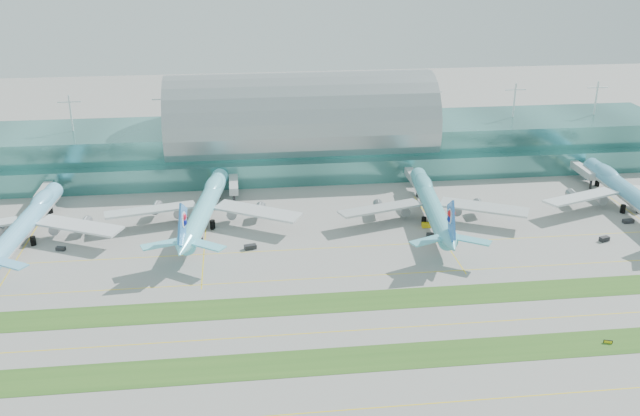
{
  "coord_description": "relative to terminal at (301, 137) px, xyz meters",
  "views": [
    {
      "loc": [
        -28.32,
        -182.16,
        105.91
      ],
      "look_at": [
        0.0,
        55.0,
        9.0
      ],
      "focal_mm": 40.0,
      "sensor_mm": 36.0,
      "label": 1
    }
  ],
  "objects": [
    {
      "name": "gse_f",
      "position": [
        39.11,
        -84.35,
        -13.46
      ],
      "size": [
        3.85,
        2.25,
        1.54
      ],
      "primitive_type": "cube",
      "rotation": [
        0.0,
        0.0,
        -0.12
      ],
      "color": "black",
      "rests_on": "ground"
    },
    {
      "name": "taxiway_sign_east",
      "position": [
        68.14,
        -157.35,
        -13.73
      ],
      "size": [
        2.3,
        1.02,
        1.0
      ],
      "rotation": [
        0.0,
        0.0,
        -0.35
      ],
      "color": "black",
      "rests_on": "ground"
    },
    {
      "name": "gse_e",
      "position": [
        39.61,
        -75.24,
        -13.36
      ],
      "size": [
        3.54,
        2.08,
        1.74
      ],
      "primitive_type": "cube",
      "rotation": [
        0.0,
        0.0,
        -0.04
      ],
      "color": "gold",
      "rests_on": "ground"
    },
    {
      "name": "terminal",
      "position": [
        0.0,
        0.0,
        0.0
      ],
      "size": [
        340.0,
        69.1,
        36.0
      ],
      "color": "#3D7A75",
      "rests_on": "ground"
    },
    {
      "name": "gse_d",
      "position": [
        -25.82,
        -86.37,
        -13.44
      ],
      "size": [
        4.5,
        2.93,
        1.57
      ],
      "primitive_type": "cube",
      "rotation": [
        0.0,
        0.0,
        0.24
      ],
      "color": "black",
      "rests_on": "ground"
    },
    {
      "name": "airliner_b",
      "position": [
        -41.67,
        -61.94,
        -7.14
      ],
      "size": [
        72.75,
        83.35,
        22.99
      ],
      "rotation": [
        0.0,
        0.0,
        -0.15
      ],
      "color": "#6EE0F3",
      "rests_on": "ground"
    },
    {
      "name": "gse_b",
      "position": [
        -90.85,
        -79.82,
        -13.58
      ],
      "size": [
        3.41,
        2.27,
        1.3
      ],
      "primitive_type": "cube",
      "rotation": [
        0.0,
        0.0,
        -0.24
      ],
      "color": "black",
      "rests_on": "ground"
    },
    {
      "name": "gse_g",
      "position": [
        99.19,
        -94.66,
        -13.42
      ],
      "size": [
        3.92,
        2.84,
        1.61
      ],
      "primitive_type": "cube",
      "rotation": [
        0.0,
        0.0,
        0.3
      ],
      "color": "black",
      "rests_on": "ground"
    },
    {
      "name": "airliner_d",
      "position": [
        122.5,
        -65.95,
        -7.22
      ],
      "size": [
        72.65,
        82.49,
        22.71
      ],
      "rotation": [
        0.0,
        0.0,
        -0.04
      ],
      "color": "#5FADD2",
      "rests_on": "ground"
    },
    {
      "name": "ground",
      "position": [
        -0.01,
        -128.79,
        -14.23
      ],
      "size": [
        700.0,
        700.0,
        0.0
      ],
      "primitive_type": "plane",
      "color": "gray",
      "rests_on": "ground"
    },
    {
      "name": "grass_strip_far",
      "position": [
        -0.01,
        -126.79,
        -14.19
      ],
      "size": [
        420.0,
        12.0,
        0.08
      ],
      "primitive_type": "cube",
      "color": "#2D591E",
      "rests_on": "ground"
    },
    {
      "name": "grass_strip_near",
      "position": [
        -0.01,
        -156.79,
        -14.19
      ],
      "size": [
        420.0,
        12.0,
        0.08
      ],
      "primitive_type": "cube",
      "color": "#2D591E",
      "rests_on": "ground"
    },
    {
      "name": "taxiline_a",
      "position": [
        -0.01,
        -176.79,
        -14.22
      ],
      "size": [
        420.0,
        0.35,
        0.01
      ],
      "primitive_type": "cube",
      "color": "yellow",
      "rests_on": "ground"
    },
    {
      "name": "taxiline_c",
      "position": [
        -0.01,
        -110.79,
        -14.22
      ],
      "size": [
        420.0,
        0.35,
        0.01
      ],
      "primitive_type": "cube",
      "color": "yellow",
      "rests_on": "ground"
    },
    {
      "name": "airliner_c",
      "position": [
        42.75,
        -69.01,
        -7.31
      ],
      "size": [
        71.48,
        81.5,
        22.42
      ],
      "rotation": [
        0.0,
        0.0,
        -0.09
      ],
      "color": "#5BBBCA",
      "rests_on": "ground"
    },
    {
      "name": "gse_c",
      "position": [
        -44.1,
        -78.16,
        -13.51
      ],
      "size": [
        3.74,
        2.53,
        1.44
      ],
      "primitive_type": "cube",
      "rotation": [
        0.0,
        0.0,
        0.2
      ],
      "color": "black",
      "rests_on": "ground"
    },
    {
      "name": "taxiline_b",
      "position": [
        -0.01,
        -142.79,
        -14.22
      ],
      "size": [
        420.0,
        0.35,
        0.01
      ],
      "primitive_type": "cube",
      "color": "yellow",
      "rests_on": "ground"
    },
    {
      "name": "taxiline_d",
      "position": [
        -0.01,
        -88.79,
        -14.22
      ],
      "size": [
        420.0,
        0.35,
        0.01
      ],
      "primitive_type": "cube",
      "color": "yellow",
      "rests_on": "ground"
    },
    {
      "name": "airliner_a",
      "position": [
        -104.11,
        -69.17,
        -7.36
      ],
      "size": [
        71.09,
        80.96,
        22.27
      ],
      "rotation": [
        0.0,
        0.0,
        -0.08
      ],
      "color": "#6FC6F4",
      "rests_on": "ground"
    },
    {
      "name": "gse_h",
      "position": [
        116.01,
        -80.33,
        -13.5
      ],
      "size": [
        4.13,
        2.11,
        1.45
      ],
      "primitive_type": "cube",
      "rotation": [
        0.0,
        0.0,
        0.06
      ],
      "color": "black",
      "rests_on": "ground"
    }
  ]
}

